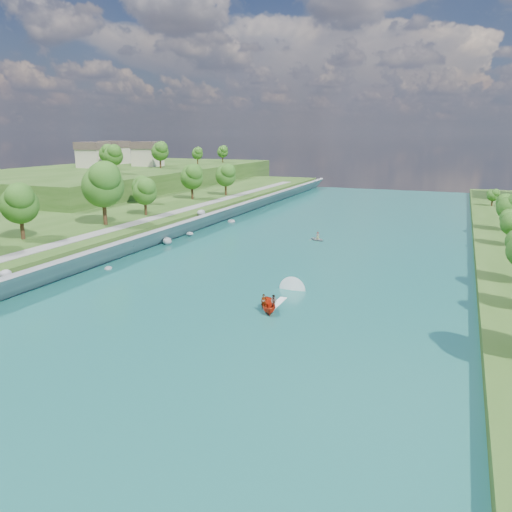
% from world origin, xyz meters
% --- Properties ---
extents(ground, '(260.00, 260.00, 0.00)m').
position_xyz_m(ground, '(0.00, 0.00, 0.00)').
color(ground, '#2D5119').
rests_on(ground, ground).
extents(river_water, '(55.00, 240.00, 0.10)m').
position_xyz_m(river_water, '(0.00, 20.00, 0.05)').
color(river_water, '#175757').
rests_on(river_water, ground).
extents(berm_west, '(45.00, 240.00, 3.50)m').
position_xyz_m(berm_west, '(-50.00, 20.00, 1.75)').
color(berm_west, '#2D5119').
rests_on(berm_west, ground).
extents(ridge_west, '(60.00, 120.00, 9.00)m').
position_xyz_m(ridge_west, '(-82.50, 95.00, 4.50)').
color(ridge_west, '#2D5119').
rests_on(ridge_west, ground).
extents(riprap_bank, '(4.19, 236.00, 4.50)m').
position_xyz_m(riprap_bank, '(-25.85, 19.47, 1.80)').
color(riprap_bank, slate).
rests_on(riprap_bank, ground).
extents(riverside_path, '(3.00, 200.00, 0.10)m').
position_xyz_m(riverside_path, '(-32.50, 20.00, 3.55)').
color(riverside_path, gray).
rests_on(riverside_path, berm_west).
extents(ridge_houses, '(29.50, 29.50, 8.40)m').
position_xyz_m(ridge_houses, '(-88.67, 100.00, 13.31)').
color(ridge_houses, beige).
rests_on(ridge_houses, ridge_west).
extents(trees_ridge, '(23.01, 69.71, 10.08)m').
position_xyz_m(trees_ridge, '(-71.16, 94.64, 13.52)').
color(trees_ridge, '#235215').
rests_on(trees_ridge, ridge_west).
extents(motorboat, '(3.60, 18.84, 2.18)m').
position_xyz_m(motorboat, '(5.03, 4.67, 0.74)').
color(motorboat, red).
rests_on(motorboat, river_water).
extents(raft, '(3.81, 3.61, 1.67)m').
position_xyz_m(raft, '(-0.22, 43.37, 0.48)').
color(raft, '#9C9FA4').
rests_on(raft, river_water).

